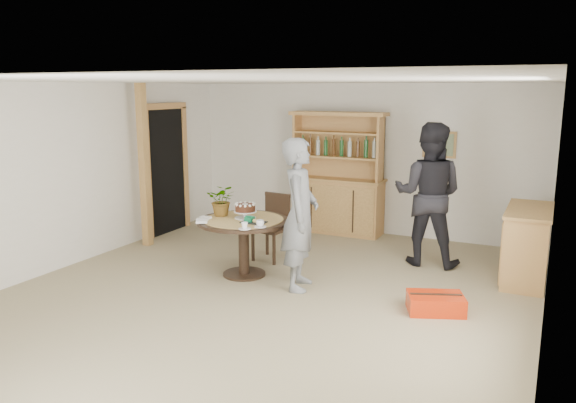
# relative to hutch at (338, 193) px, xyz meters

# --- Properties ---
(ground) EXTENTS (7.00, 7.00, 0.00)m
(ground) POSITION_rel_hutch_xyz_m (0.30, -3.24, -0.69)
(ground) COLOR tan
(ground) RESTS_ON ground
(room_shell) EXTENTS (6.04, 7.04, 2.52)m
(room_shell) POSITION_rel_hutch_xyz_m (0.30, -3.23, 1.05)
(room_shell) COLOR white
(room_shell) RESTS_ON ground
(doorway) EXTENTS (0.13, 1.10, 2.18)m
(doorway) POSITION_rel_hutch_xyz_m (-2.63, -1.24, 0.42)
(doorway) COLOR black
(doorway) RESTS_ON ground
(pine_post) EXTENTS (0.12, 0.12, 2.50)m
(pine_post) POSITION_rel_hutch_xyz_m (-2.40, -2.04, 0.56)
(pine_post) COLOR tan
(pine_post) RESTS_ON ground
(hutch) EXTENTS (1.62, 0.54, 2.04)m
(hutch) POSITION_rel_hutch_xyz_m (0.00, 0.00, 0.00)
(hutch) COLOR tan
(hutch) RESTS_ON ground
(sideboard) EXTENTS (0.54, 1.26, 0.94)m
(sideboard) POSITION_rel_hutch_xyz_m (3.04, -1.24, -0.22)
(sideboard) COLOR tan
(sideboard) RESTS_ON ground
(dining_table) EXTENTS (1.20, 1.20, 0.76)m
(dining_table) POSITION_rel_hutch_xyz_m (-0.30, -2.64, -0.08)
(dining_table) COLOR black
(dining_table) RESTS_ON ground
(dining_chair) EXTENTS (0.46, 0.46, 0.95)m
(dining_chair) POSITION_rel_hutch_xyz_m (-0.29, -1.81, -0.15)
(dining_chair) COLOR black
(dining_chair) RESTS_ON ground
(birthday_cake) EXTENTS (0.30, 0.30, 0.20)m
(birthday_cake) POSITION_rel_hutch_xyz_m (-0.30, -2.59, 0.19)
(birthday_cake) COLOR white
(birthday_cake) RESTS_ON dining_table
(flower_vase) EXTENTS (0.47, 0.44, 0.42)m
(flower_vase) POSITION_rel_hutch_xyz_m (-0.65, -2.59, 0.28)
(flower_vase) COLOR #3F7233
(flower_vase) RESTS_ON dining_table
(gift_tray) EXTENTS (0.30, 0.20, 0.08)m
(gift_tray) POSITION_rel_hutch_xyz_m (-0.09, -2.76, 0.10)
(gift_tray) COLOR black
(gift_tray) RESTS_ON dining_table
(coffee_cup_a) EXTENTS (0.15, 0.15, 0.09)m
(coffee_cup_a) POSITION_rel_hutch_xyz_m (0.10, -2.92, 0.11)
(coffee_cup_a) COLOR white
(coffee_cup_a) RESTS_ON dining_table
(coffee_cup_b) EXTENTS (0.15, 0.15, 0.08)m
(coffee_cup_b) POSITION_rel_hutch_xyz_m (-0.02, -3.09, 0.11)
(coffee_cup_b) COLOR white
(coffee_cup_b) RESTS_ON dining_table
(napkins) EXTENTS (0.24, 0.33, 0.03)m
(napkins) POSITION_rel_hutch_xyz_m (-0.71, -2.95, 0.09)
(napkins) COLOR white
(napkins) RESTS_ON dining_table
(teen_boy) EXTENTS (0.61, 0.77, 1.85)m
(teen_boy) POSITION_rel_hutch_xyz_m (0.55, -2.74, 0.24)
(teen_boy) COLOR slate
(teen_boy) RESTS_ON ground
(adult_person) EXTENTS (0.99, 0.79, 1.98)m
(adult_person) POSITION_rel_hutch_xyz_m (1.74, -1.09, 0.30)
(adult_person) COLOR black
(adult_person) RESTS_ON ground
(red_suitcase) EXTENTS (0.71, 0.59, 0.21)m
(red_suitcase) POSITION_rel_hutch_xyz_m (2.22, -2.80, -0.59)
(red_suitcase) COLOR red
(red_suitcase) RESTS_ON ground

